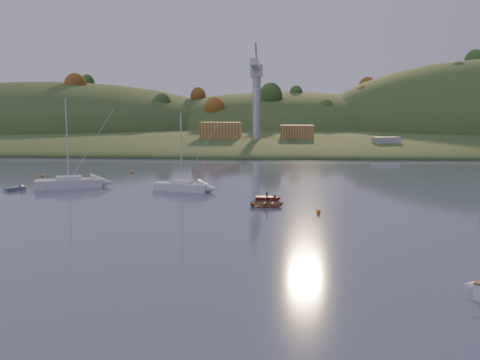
# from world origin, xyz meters

# --- Properties ---
(ground) EXTENTS (500.00, 500.00, 0.00)m
(ground) POSITION_xyz_m (0.00, 0.00, 0.00)
(ground) COLOR #343A55
(ground) RESTS_ON ground
(far_shore) EXTENTS (620.00, 220.00, 1.50)m
(far_shore) POSITION_xyz_m (0.00, 230.00, 0.00)
(far_shore) COLOR #2E4C1E
(far_shore) RESTS_ON ground
(shore_slope) EXTENTS (640.00, 150.00, 7.00)m
(shore_slope) POSITION_xyz_m (0.00, 165.00, 0.00)
(shore_slope) COLOR #2E4C1E
(shore_slope) RESTS_ON ground
(hill_left) EXTENTS (170.00, 140.00, 44.00)m
(hill_left) POSITION_xyz_m (-90.00, 200.00, 0.00)
(hill_left) COLOR #2E4C1E
(hill_left) RESTS_ON ground
(hill_center) EXTENTS (140.00, 120.00, 36.00)m
(hill_center) POSITION_xyz_m (10.00, 210.00, 0.00)
(hill_center) COLOR #2E4C1E
(hill_center) RESTS_ON ground
(hillside_trees) EXTENTS (280.00, 50.00, 32.00)m
(hillside_trees) POSITION_xyz_m (0.00, 185.00, 0.00)
(hillside_trees) COLOR #26491A
(hillside_trees) RESTS_ON ground
(wharf) EXTENTS (42.00, 16.00, 2.40)m
(wharf) POSITION_xyz_m (5.00, 122.00, 1.20)
(wharf) COLOR slate
(wharf) RESTS_ON ground
(shed_west) EXTENTS (11.00, 8.00, 4.80)m
(shed_west) POSITION_xyz_m (-8.00, 123.00, 4.80)
(shed_west) COLOR brown
(shed_west) RESTS_ON wharf
(shed_east) EXTENTS (9.00, 7.00, 4.00)m
(shed_east) POSITION_xyz_m (13.00, 124.00, 4.40)
(shed_east) COLOR brown
(shed_east) RESTS_ON wharf
(dock_crane) EXTENTS (3.20, 28.00, 20.30)m
(dock_crane) POSITION_xyz_m (2.00, 118.39, 17.17)
(dock_crane) COLOR #B7B7BC
(dock_crane) RESTS_ON wharf
(sailboat_near) EXTENTS (9.37, 5.60, 12.48)m
(sailboat_near) POSITION_xyz_m (-21.39, 47.41, 0.79)
(sailboat_near) COLOR silver
(sailboat_near) RESTS_ON ground
(sailboat_far) EXTENTS (7.89, 4.20, 10.49)m
(sailboat_far) POSITION_xyz_m (-5.16, 46.00, 0.69)
(sailboat_far) COLOR silver
(sailboat_far) RESTS_ON ground
(canoe) EXTENTS (3.96, 2.90, 0.80)m
(canoe) POSITION_xyz_m (6.61, 35.02, 0.40)
(canoe) COLOR #A17859
(canoe) RESTS_ON ground
(paddler) EXTENTS (0.36, 0.53, 1.43)m
(paddler) POSITION_xyz_m (6.61, 35.02, 0.71)
(paddler) COLOR black
(paddler) RESTS_ON ground
(red_tender) EXTENTS (3.15, 1.16, 1.06)m
(red_tender) POSITION_xyz_m (7.07, 39.41, 0.22)
(red_tender) COLOR #52140B
(red_tender) RESTS_ON ground
(grey_dinghy) EXTENTS (2.76, 3.00, 1.11)m
(grey_dinghy) POSITION_xyz_m (-27.60, 45.21, 0.23)
(grey_dinghy) COLOR slate
(grey_dinghy) RESTS_ON ground
(work_vessel) EXTENTS (16.01, 8.90, 3.90)m
(work_vessel) POSITION_xyz_m (35.00, 111.83, 1.39)
(work_vessel) COLOR slate
(work_vessel) RESTS_ON ground
(buoy_1) EXTENTS (0.50, 0.50, 0.50)m
(buoy_1) POSITION_xyz_m (12.15, 31.30, 0.25)
(buoy_1) COLOR orange
(buoy_1) RESTS_ON ground
(buoy_2) EXTENTS (0.50, 0.50, 0.50)m
(buoy_2) POSITION_xyz_m (-30.33, 58.75, 0.25)
(buoy_2) COLOR orange
(buoy_2) RESTS_ON ground
(buoy_3) EXTENTS (0.50, 0.50, 0.50)m
(buoy_3) POSITION_xyz_m (-17.25, 64.82, 0.25)
(buoy_3) COLOR orange
(buoy_3) RESTS_ON ground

